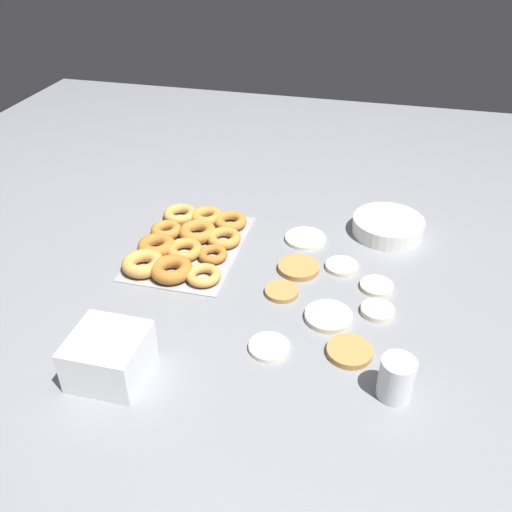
{
  "coord_description": "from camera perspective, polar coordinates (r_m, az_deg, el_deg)",
  "views": [
    {
      "loc": [
        1.09,
        0.21,
        0.84
      ],
      "look_at": [
        -0.05,
        -0.08,
        0.04
      ],
      "focal_mm": 38.0,
      "sensor_mm": 36.0,
      "label": 1
    }
  ],
  "objects": [
    {
      "name": "ground_plane",
      "position": [
        1.39,
        2.66,
        -3.02
      ],
      "size": [
        3.0,
        3.0,
        0.0
      ],
      "primitive_type": "plane",
      "color": "gray"
    },
    {
      "name": "pancake_0",
      "position": [
        1.57,
        5.21,
        1.84
      ],
      "size": [
        0.12,
        0.12,
        0.01
      ],
      "primitive_type": "cylinder",
      "color": "silver",
      "rests_on": "ground_plane"
    },
    {
      "name": "pancake_1",
      "position": [
        1.3,
        7.64,
        -6.32
      ],
      "size": [
        0.11,
        0.11,
        0.01
      ],
      "primitive_type": "cylinder",
      "color": "beige",
      "rests_on": "ground_plane"
    },
    {
      "name": "pancake_2",
      "position": [
        1.47,
        9.02,
        -1.07
      ],
      "size": [
        0.09,
        0.09,
        0.01
      ],
      "primitive_type": "cylinder",
      "color": "beige",
      "rests_on": "ground_plane"
    },
    {
      "name": "pancake_3",
      "position": [
        1.36,
        2.72,
        -3.75
      ],
      "size": [
        0.09,
        0.09,
        0.01
      ],
      "primitive_type": "cylinder",
      "color": "#B27F42",
      "rests_on": "ground_plane"
    },
    {
      "name": "pancake_4",
      "position": [
        1.44,
        4.51,
        -1.23
      ],
      "size": [
        0.11,
        0.11,
        0.02
      ],
      "primitive_type": "cylinder",
      "color": "#B27F42",
      "rests_on": "ground_plane"
    },
    {
      "name": "pancake_5",
      "position": [
        1.21,
        1.38,
        -9.56
      ],
      "size": [
        0.09,
        0.09,
        0.01
      ],
      "primitive_type": "cylinder",
      "color": "silver",
      "rests_on": "ground_plane"
    },
    {
      "name": "pancake_6",
      "position": [
        1.21,
        9.82,
        -9.87
      ],
      "size": [
        0.1,
        0.1,
        0.01
      ],
      "primitive_type": "cylinder",
      "color": "#B27F42",
      "rests_on": "ground_plane"
    },
    {
      "name": "pancake_7",
      "position": [
        1.33,
        12.66,
        -5.62
      ],
      "size": [
        0.08,
        0.08,
        0.01
      ],
      "primitive_type": "cylinder",
      "color": "beige",
      "rests_on": "ground_plane"
    },
    {
      "name": "pancake_8",
      "position": [
        1.41,
        12.58,
        -3.12
      ],
      "size": [
        0.08,
        0.08,
        0.01
      ],
      "primitive_type": "cylinder",
      "color": "beige",
      "rests_on": "ground_plane"
    },
    {
      "name": "donut_tray",
      "position": [
        1.53,
        -7.34,
        1.38
      ],
      "size": [
        0.4,
        0.28,
        0.04
      ],
      "color": "#93969B",
      "rests_on": "ground_plane"
    },
    {
      "name": "batter_bowl",
      "position": [
        1.63,
        13.71,
        3.07
      ],
      "size": [
        0.21,
        0.21,
        0.05
      ],
      "color": "white",
      "rests_on": "ground_plane"
    },
    {
      "name": "container_stack",
      "position": [
        1.16,
        -15.21,
        -10.14
      ],
      "size": [
        0.15,
        0.15,
        0.1
      ],
      "color": "white",
      "rests_on": "ground_plane"
    },
    {
      "name": "paper_cup",
      "position": [
        1.12,
        14.54,
        -12.36
      ],
      "size": [
        0.07,
        0.07,
        0.09
      ],
      "color": "white",
      "rests_on": "ground_plane"
    }
  ]
}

